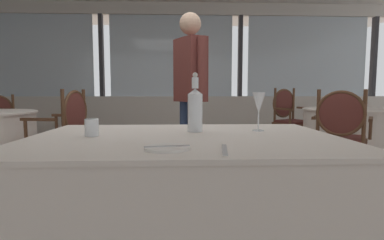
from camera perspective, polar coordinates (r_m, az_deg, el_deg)
name	(u,v)px	position (r m, az deg, el deg)	size (l,w,h in m)	color
ground_plane	(163,189)	(3.08, -5.52, -12.70)	(12.97, 12.97, 0.00)	brown
window_wall_far	(172,83)	(6.67, -3.85, 6.89)	(9.58, 0.14, 2.83)	silver
foreground_table	(184,209)	(1.58, -1.47, -16.34)	(1.50, 1.05, 0.74)	white
side_plate	(167,148)	(1.15, -4.69, -5.24)	(0.18, 0.18, 0.01)	white
butter_knife	(167,147)	(1.15, -4.69, -4.99)	(0.17, 0.02, 0.00)	silver
dinner_fork	(225,150)	(1.13, 6.15, -5.57)	(0.21, 0.02, 0.00)	silver
water_bottle	(195,108)	(1.64, 0.59, 2.19)	(0.08, 0.08, 0.32)	white
wine_glass	(259,104)	(1.71, 12.42, 3.00)	(0.07, 0.07, 0.21)	white
water_tumbler	(92,127)	(1.56, -18.32, -1.34)	(0.07, 0.07, 0.08)	white
background_table_0	(348,137)	(4.36, 27.23, -2.93)	(1.12, 1.12, 0.74)	white
dining_chair_0_0	(289,115)	(4.96, 17.80, 0.89)	(0.64, 0.62, 1.01)	brown
dining_chair_0_1	(341,130)	(3.36, 26.17, -1.78)	(0.65, 0.64, 0.97)	brown
dining_chair_1_2	(65,129)	(3.36, -22.79, -1.56)	(0.54, 0.59, 0.98)	brown
diner_person_0	(190,87)	(3.11, -0.33, 6.20)	(0.35, 0.47, 1.74)	#334770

